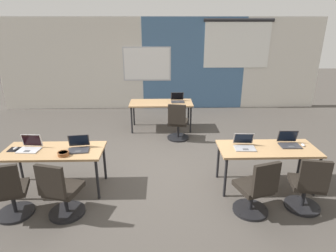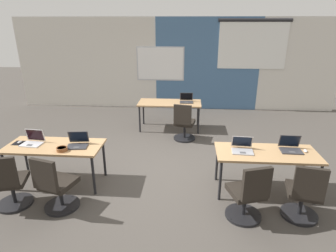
# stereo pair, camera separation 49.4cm
# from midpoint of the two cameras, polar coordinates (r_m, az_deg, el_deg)

# --- Properties ---
(ground_plane) EXTENTS (24.00, 24.00, 0.00)m
(ground_plane) POSITION_cam_midpoint_polar(r_m,az_deg,el_deg) (5.48, -3.85, -8.84)
(ground_plane) COLOR #47423D
(back_wall_assembly) EXTENTS (10.00, 0.27, 2.80)m
(back_wall_assembly) POSITION_cam_midpoint_polar(r_m,az_deg,el_deg) (9.06, -2.76, 12.41)
(back_wall_assembly) COLOR silver
(back_wall_assembly) RESTS_ON ground
(desk_near_left) EXTENTS (1.60, 0.70, 0.72)m
(desk_near_left) POSITION_cam_midpoint_polar(r_m,az_deg,el_deg) (5.05, -24.67, -5.11)
(desk_near_left) COLOR tan
(desk_near_left) RESTS_ON ground
(desk_near_right) EXTENTS (1.60, 0.70, 0.72)m
(desk_near_right) POSITION_cam_midpoint_polar(r_m,az_deg,el_deg) (4.88, 16.76, -4.92)
(desk_near_right) COLOR tan
(desk_near_right) RESTS_ON ground
(desk_far_center) EXTENTS (1.60, 0.70, 0.72)m
(desk_far_center) POSITION_cam_midpoint_polar(r_m,az_deg,el_deg) (7.26, -3.32, 4.31)
(desk_far_center) COLOR tan
(desk_far_center) RESTS_ON ground
(laptop_near_right_inner) EXTENTS (0.35, 0.33, 0.22)m
(laptop_near_right_inner) POSITION_cam_midpoint_polar(r_m,az_deg,el_deg) (4.74, 12.37, -3.80)
(laptop_near_right_inner) COLOR #9E9EA3
(laptop_near_right_inner) RESTS_ON desk_near_right
(chair_near_right_inner) EXTENTS (0.55, 0.60, 0.92)m
(chair_near_right_inner) POSITION_cam_midpoint_polar(r_m,az_deg,el_deg) (4.27, 14.10, -12.88)
(chair_near_right_inner) COLOR black
(chair_near_right_inner) RESTS_ON ground
(laptop_near_left_inner) EXTENTS (0.37, 0.34, 0.23)m
(laptop_near_left_inner) POSITION_cam_midpoint_polar(r_m,az_deg,el_deg) (4.86, -20.39, -4.03)
(laptop_near_left_inner) COLOR #333338
(laptop_near_left_inner) RESTS_ON desk_near_left
(chair_near_left_inner) EXTENTS (0.54, 0.59, 0.92)m
(chair_near_left_inner) POSITION_cam_midpoint_polar(r_m,az_deg,el_deg) (4.46, -23.76, -12.58)
(chair_near_left_inner) COLOR black
(chair_near_left_inner) RESTS_ON ground
(laptop_near_right_end) EXTENTS (0.34, 0.29, 0.23)m
(laptop_near_right_end) POSITION_cam_midpoint_polar(r_m,az_deg,el_deg) (5.05, 20.78, -3.15)
(laptop_near_right_end) COLOR #333338
(laptop_near_right_end) RESTS_ON desk_near_right
(mouse_near_right_end) EXTENTS (0.07, 0.11, 0.03)m
(mouse_near_right_end) POSITION_cam_midpoint_polar(r_m,az_deg,el_deg) (5.12, 23.20, -3.59)
(mouse_near_right_end) COLOR silver
(mouse_near_right_end) RESTS_ON desk_near_right
(chair_near_right_end) EXTENTS (0.52, 0.57, 0.92)m
(chair_near_right_end) POSITION_cam_midpoint_polar(r_m,az_deg,el_deg) (4.59, 23.54, -11.57)
(chair_near_right_end) COLOR black
(chair_near_right_end) RESTS_ON ground
(laptop_far_right) EXTENTS (0.34, 0.31, 0.23)m
(laptop_far_right) POSITION_cam_midpoint_polar(r_m,az_deg,el_deg) (7.29, 0.03, 5.29)
(laptop_far_right) COLOR #333338
(laptop_far_right) RESTS_ON desk_far_center
(chair_far_right) EXTENTS (0.52, 0.57, 0.92)m
(chair_far_right) POSITION_cam_midpoint_polar(r_m,az_deg,el_deg) (6.65, -0.10, 0.22)
(chair_far_right) COLOR black
(chair_far_right) RESTS_ON ground
(laptop_near_left_end) EXTENTS (0.35, 0.30, 0.23)m
(laptop_near_left_end) POSITION_cam_midpoint_polar(r_m,az_deg,el_deg) (5.19, -28.59, -3.74)
(laptop_near_left_end) COLOR silver
(laptop_near_left_end) RESTS_ON desk_near_left
(mousepad_near_left_end) EXTENTS (0.22, 0.19, 0.00)m
(mousepad_near_left_end) POSITION_cam_midpoint_polar(r_m,az_deg,el_deg) (5.33, -30.75, -4.14)
(mousepad_near_left_end) COLOR black
(mousepad_near_left_end) RESTS_ON desk_near_left
(mouse_near_left_end) EXTENTS (0.07, 0.11, 0.03)m
(mouse_near_left_end) POSITION_cam_midpoint_polar(r_m,az_deg,el_deg) (5.32, -30.79, -3.96)
(mouse_near_left_end) COLOR #B2B2B7
(mouse_near_left_end) RESTS_ON mousepad_near_left_end
(chair_near_left_end) EXTENTS (0.54, 0.60, 0.92)m
(chair_near_left_end) POSITION_cam_midpoint_polar(r_m,az_deg,el_deg) (4.78, -31.88, -11.78)
(chair_near_left_end) COLOR black
(chair_near_left_end) RESTS_ON ground
(snack_bowl) EXTENTS (0.18, 0.18, 0.06)m
(snack_bowl) POSITION_cam_midpoint_polar(r_m,az_deg,el_deg) (4.75, -23.18, -5.19)
(snack_bowl) COLOR brown
(snack_bowl) RESTS_ON desk_near_left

